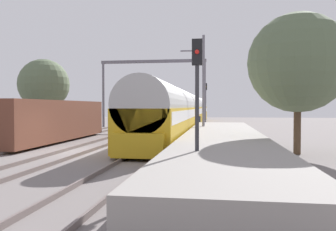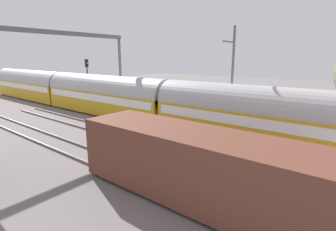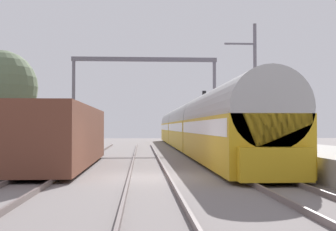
% 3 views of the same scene
% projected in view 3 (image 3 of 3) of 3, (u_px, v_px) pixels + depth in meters
% --- Properties ---
extents(ground, '(120.00, 120.00, 0.00)m').
position_uv_depth(ground, '(149.00, 178.00, 17.07)').
color(ground, slate).
extents(track_far_west, '(1.51, 60.00, 0.16)m').
position_uv_depth(track_far_west, '(41.00, 176.00, 16.83)').
color(track_far_west, '#6A5D5B').
rests_on(track_far_west, ground).
extents(track_west, '(1.52, 60.00, 0.16)m').
position_uv_depth(track_west, '(149.00, 175.00, 17.07)').
color(track_west, '#6A5D5B').
rests_on(track_west, ground).
extents(track_east, '(1.51, 60.00, 0.16)m').
position_uv_depth(track_east, '(253.00, 175.00, 17.31)').
color(track_east, '#6A5D5B').
rests_on(track_east, ground).
extents(platform, '(4.40, 28.00, 0.90)m').
position_uv_depth(platform, '(329.00, 161.00, 19.54)').
color(platform, gray).
rests_on(platform, ground).
extents(passenger_train, '(2.93, 49.20, 3.82)m').
position_uv_depth(passenger_train, '(191.00, 126.00, 38.95)').
color(passenger_train, gold).
rests_on(passenger_train, ground).
extents(freight_car, '(2.80, 13.00, 2.70)m').
position_uv_depth(freight_car, '(63.00, 136.00, 21.46)').
color(freight_car, brown).
rests_on(freight_car, ground).
extents(person_crossing, '(0.46, 0.43, 1.73)m').
position_uv_depth(person_crossing, '(220.00, 139.00, 33.63)').
color(person_crossing, '#393939').
rests_on(person_crossing, ground).
extents(railway_signal_far, '(0.36, 0.30, 5.48)m').
position_uv_depth(railway_signal_far, '(204.00, 111.00, 44.58)').
color(railway_signal_far, '#2D2D33').
rests_on(railway_signal_far, ground).
extents(catenary_gantry, '(12.38, 0.28, 7.86)m').
position_uv_depth(catenary_gantry, '(145.00, 83.00, 38.57)').
color(catenary_gantry, slate).
rests_on(catenary_gantry, ground).
extents(catenary_pole_east_mid, '(1.90, 0.20, 8.00)m').
position_uv_depth(catenary_pole_east_mid, '(254.00, 89.00, 26.61)').
color(catenary_pole_east_mid, slate).
rests_on(catenary_pole_east_mid, ground).
extents(tree_west_background, '(5.13, 5.13, 7.29)m').
position_uv_depth(tree_west_background, '(0.00, 87.00, 31.65)').
color(tree_west_background, '#4C3826').
rests_on(tree_west_background, ground).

